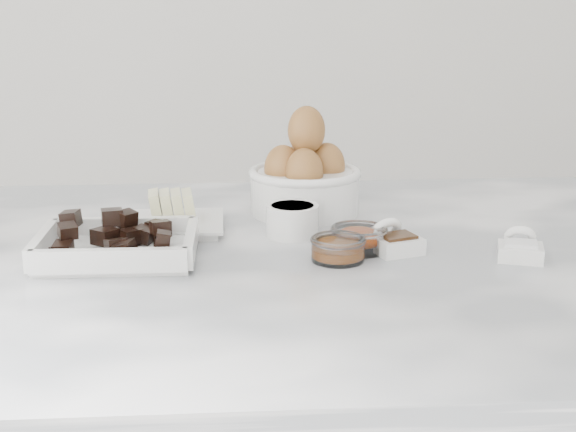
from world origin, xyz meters
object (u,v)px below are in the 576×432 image
Objects in this scene: sugar_ramekin at (292,219)px; chocolate_dish at (117,242)px; butter_plate at (174,217)px; salt_spoon at (520,248)px; vanilla_spoon at (394,241)px; honey_bowl at (338,248)px; zest_bowl at (359,238)px; egg_bowl at (305,179)px.

chocolate_dish is at bearing -159.46° from sugar_ramekin.
butter_plate reaches higher than salt_spoon.
butter_plate is 0.31m from vanilla_spoon.
butter_plate reaches higher than honey_bowl.
salt_spoon is at bearing -23.07° from sugar_ramekin.
butter_plate reaches higher than sugar_ramekin.
vanilla_spoon is (0.29, -0.12, -0.00)m from butter_plate.
sugar_ramekin is 0.12m from honey_bowl.
chocolate_dish reaches higher than honey_bowl.
honey_bowl is 0.08m from vanilla_spoon.
sugar_ramekin is at bearing 137.66° from zest_bowl.
butter_plate is 0.17m from sugar_ramekin.
sugar_ramekin is at bearing 20.54° from chocolate_dish.
sugar_ramekin is 0.12m from egg_bowl.
vanilla_spoon is at bearing 21.92° from honey_bowl.
butter_plate is at bearing 155.47° from zest_bowl.
sugar_ramekin is 0.43× the size of egg_bowl.
chocolate_dish is 0.27m from honey_bowl.
egg_bowl reaches higher than honey_bowl.
egg_bowl is at bearing 76.82° from sugar_ramekin.
butter_plate reaches higher than zest_bowl.
chocolate_dish is 1.49× the size of butter_plate.
sugar_ramekin is 0.11m from zest_bowl.
chocolate_dish is 2.72× the size of sugar_ramekin.
butter_plate reaches higher than vanilla_spoon.
egg_bowl is 0.23m from honey_bowl.
chocolate_dish is 0.50m from salt_spoon.
egg_bowl is 0.22m from vanilla_spoon.
egg_bowl reaches higher than zest_bowl.
butter_plate is at bearing -157.05° from egg_bowl.
vanilla_spoon reaches higher than zest_bowl.
vanilla_spoon is (0.35, 0.01, -0.01)m from chocolate_dish.
salt_spoon is at bearing -1.90° from honey_bowl.
salt_spoon is (0.15, -0.04, -0.00)m from vanilla_spoon.
egg_bowl is 2.06× the size of vanilla_spoon.
egg_bowl is at bearing 136.51° from salt_spoon.
chocolate_dish reaches higher than sugar_ramekin.
sugar_ramekin reaches higher than zest_bowl.
vanilla_spoon is at bearing 0.82° from chocolate_dish.
zest_bowl is at bearing -42.34° from sugar_ramekin.
chocolate_dish is 2.83× the size of honey_bowl.
chocolate_dish is 0.24m from sugar_ramekin.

